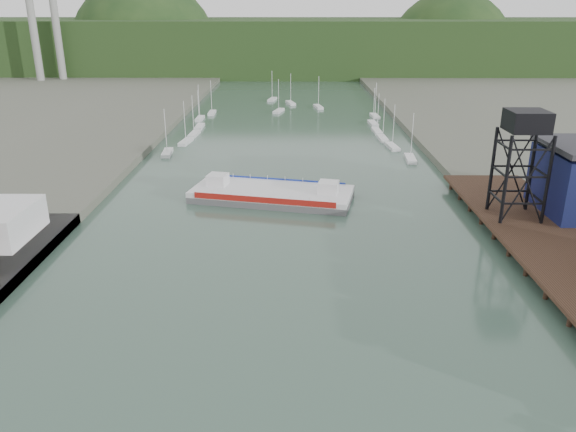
{
  "coord_description": "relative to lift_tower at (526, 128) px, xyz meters",
  "views": [
    {
      "loc": [
        1.45,
        -22.2,
        31.9
      ],
      "look_at": [
        0.8,
        52.64,
        4.0
      ],
      "focal_mm": 35.0,
      "sensor_mm": 36.0,
      "label": 1
    }
  ],
  "objects": [
    {
      "name": "east_pier",
      "position": [
        2.0,
        -13.0,
        -13.75
      ],
      "size": [
        14.0,
        70.0,
        2.45
      ],
      "color": "black",
      "rests_on": "ground"
    },
    {
      "name": "lift_tower",
      "position": [
        0.0,
        0.0,
        0.0
      ],
      "size": [
        6.5,
        6.5,
        16.0
      ],
      "color": "black",
      "rests_on": "east_pier"
    },
    {
      "name": "marina_sailboats",
      "position": [
        -34.92,
        80.46,
        -15.3
      ],
      "size": [
        57.71,
        92.65,
        0.9
      ],
      "color": "silver",
      "rests_on": "ground"
    },
    {
      "name": "smokestacks",
      "position": [
        -141.0,
        174.5,
        14.35
      ],
      "size": [
        11.2,
        8.2,
        60.0
      ],
      "color": "gray",
      "rests_on": "ground"
    },
    {
      "name": "distant_hills",
      "position": [
        -38.98,
        243.35,
        -5.27
      ],
      "size": [
        500.0,
        120.0,
        80.0
      ],
      "color": "#1A3216",
      "rests_on": "ground"
    },
    {
      "name": "chain_ferry",
      "position": [
        -37.2,
        13.61,
        -14.5
      ],
      "size": [
        29.53,
        16.89,
        4.0
      ],
      "rotation": [
        0.0,
        0.0,
        -0.22
      ],
      "color": "#555457",
      "rests_on": "ground"
    }
  ]
}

